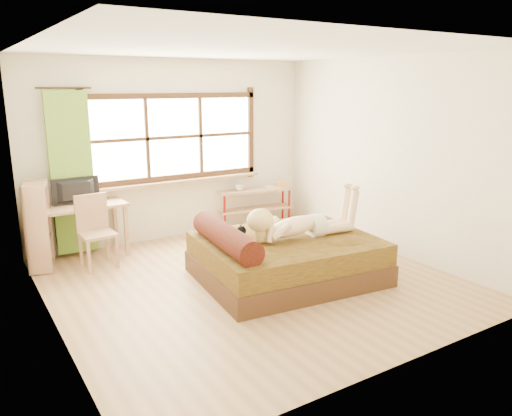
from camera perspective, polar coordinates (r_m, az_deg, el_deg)
floor at (r=6.12m, az=-0.44°, el=-8.37°), size 4.50×4.50×0.00m
ceiling at (r=5.67m, az=-0.50°, el=17.75°), size 4.50×4.50×0.00m
wall_back at (r=7.73m, az=-9.30°, el=6.53°), size 4.50×0.00×4.50m
wall_front at (r=4.05m, az=16.48°, el=-0.58°), size 4.50×0.00×4.50m
wall_left at (r=4.97m, az=-23.15°, el=1.51°), size 0.00×4.50×4.50m
wall_right at (r=7.17m, az=15.11°, el=5.66°), size 0.00×4.50×4.50m
window at (r=7.68m, az=-9.26°, el=7.69°), size 2.80×0.16×1.46m
curtain at (r=7.19m, az=-20.31°, el=3.69°), size 0.55×0.10×2.20m
bed at (r=6.11m, az=3.13°, el=-5.62°), size 2.23×1.86×0.79m
woman at (r=6.02m, az=5.07°, el=-0.50°), size 1.48×0.56×0.62m
kitten at (r=5.73m, az=-2.86°, el=-3.14°), size 0.32×0.16×0.25m
desk at (r=7.12m, az=-19.50°, el=-0.46°), size 1.22×0.60×0.75m
monitor at (r=7.11m, az=-19.77°, el=1.80°), size 0.63×0.11×0.36m
chair at (r=6.83m, az=-17.94°, el=-2.04°), size 0.44×0.44×0.94m
pipe_shelf at (r=8.34m, az=-0.05°, el=1.07°), size 1.30×0.51×0.72m
cup at (r=8.13m, az=-1.93°, el=2.34°), size 0.15×0.15×0.11m
book at (r=8.40m, az=1.02°, el=2.40°), size 0.18×0.22×0.02m
bookshelf at (r=6.91m, az=-23.62°, el=-1.92°), size 0.39×0.54×1.13m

